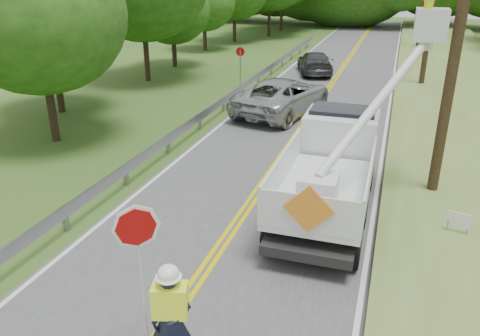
% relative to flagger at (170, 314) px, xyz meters
% --- Properties ---
extents(road, '(7.20, 96.00, 0.03)m').
position_rel_flagger_xyz_m(road, '(-0.55, 13.33, -1.09)').
color(road, '#444446').
rests_on(road, ground).
extents(guardrail, '(0.18, 48.00, 0.77)m').
position_rel_flagger_xyz_m(guardrail, '(-4.57, 14.24, -0.55)').
color(guardrail, gray).
rests_on(guardrail, ground).
extents(flagger, '(1.13, 0.62, 3.04)m').
position_rel_flagger_xyz_m(flagger, '(0.00, 0.00, 0.00)').
color(flagger, '#191E33').
rests_on(flagger, road).
extents(bucket_truck, '(3.67, 6.66, 6.54)m').
position_rel_flagger_xyz_m(bucket_truck, '(1.79, 7.47, 0.41)').
color(bucket_truck, black).
rests_on(bucket_truck, road).
extents(suv_silver, '(4.10, 6.52, 1.68)m').
position_rel_flagger_xyz_m(suv_silver, '(-1.87, 15.76, -0.24)').
color(suv_silver, '#ADAEB5').
rests_on(suv_silver, road).
extents(suv_darkgrey, '(3.21, 5.11, 1.38)m').
position_rel_flagger_xyz_m(suv_darkgrey, '(-2.09, 25.54, -0.39)').
color(suv_darkgrey, '#36393E').
rests_on(suv_darkgrey, road).
extents(stop_sign_permanent, '(0.52, 0.06, 2.43)m').
position_rel_flagger_xyz_m(stop_sign_permanent, '(-5.16, 19.42, 0.50)').
color(stop_sign_permanent, gray).
rests_on(stop_sign_permanent, ground).
extents(yard_sign, '(0.56, 0.15, 0.83)m').
position_rel_flagger_xyz_m(yard_sign, '(4.92, 5.84, -0.50)').
color(yard_sign, white).
rests_on(yard_sign, ground).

